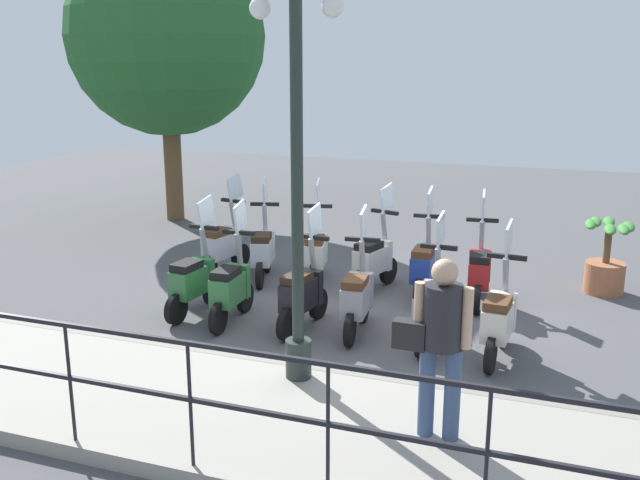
{
  "coord_description": "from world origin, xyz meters",
  "views": [
    {
      "loc": [
        -8.64,
        -2.68,
        3.33
      ],
      "look_at": [
        0.2,
        0.5,
        0.9
      ],
      "focal_mm": 40.0,
      "sensor_mm": 36.0,
      "label": 1
    }
  ],
  "objects_px": {
    "scooter_far_1": "(424,265)",
    "scooter_far_4": "(263,250)",
    "scooter_far_0": "(479,271)",
    "scooter_far_5": "(223,245)",
    "scooter_near_5": "(194,280)",
    "scooter_far_3": "(316,252)",
    "potted_palm": "(606,263)",
    "tree_large": "(166,36)",
    "scooter_near_4": "(231,287)",
    "scooter_near_1": "(431,306)",
    "lamp_post_near": "(297,203)",
    "scooter_near_3": "(303,292)",
    "scooter_far_2": "(374,259)",
    "pedestrian_with_bag": "(439,335)",
    "scooter_near_2": "(357,296)",
    "scooter_near_0": "(499,319)"
  },
  "relations": [
    {
      "from": "scooter_near_3",
      "to": "scooter_near_0",
      "type": "bearing_deg",
      "value": -85.16
    },
    {
      "from": "scooter_far_2",
      "to": "lamp_post_near",
      "type": "bearing_deg",
      "value": -161.41
    },
    {
      "from": "scooter_far_0",
      "to": "scooter_far_2",
      "type": "xyz_separation_m",
      "value": [
        0.07,
        1.52,
        0.0
      ]
    },
    {
      "from": "tree_large",
      "to": "scooter_near_1",
      "type": "relative_size",
      "value": 3.69
    },
    {
      "from": "scooter_near_0",
      "to": "scooter_far_1",
      "type": "height_order",
      "value": "same"
    },
    {
      "from": "scooter_far_2",
      "to": "scooter_far_3",
      "type": "relative_size",
      "value": 1.0
    },
    {
      "from": "scooter_far_3",
      "to": "potted_palm",
      "type": "bearing_deg",
      "value": -90.25
    },
    {
      "from": "potted_palm",
      "to": "scooter_near_5",
      "type": "distance_m",
      "value": 5.84
    },
    {
      "from": "scooter_far_4",
      "to": "scooter_far_5",
      "type": "distance_m",
      "value": 0.71
    },
    {
      "from": "scooter_near_4",
      "to": "scooter_far_4",
      "type": "distance_m",
      "value": 1.81
    },
    {
      "from": "scooter_far_1",
      "to": "scooter_far_4",
      "type": "bearing_deg",
      "value": 88.35
    },
    {
      "from": "scooter_near_2",
      "to": "scooter_near_3",
      "type": "bearing_deg",
      "value": 92.69
    },
    {
      "from": "potted_palm",
      "to": "scooter_far_3",
      "type": "bearing_deg",
      "value": 103.69
    },
    {
      "from": "scooter_far_2",
      "to": "scooter_far_4",
      "type": "relative_size",
      "value": 1.0
    },
    {
      "from": "scooter_near_2",
      "to": "scooter_far_4",
      "type": "distance_m",
      "value": 2.53
    },
    {
      "from": "pedestrian_with_bag",
      "to": "scooter_far_5",
      "type": "relative_size",
      "value": 1.03
    },
    {
      "from": "scooter_near_5",
      "to": "scooter_far_3",
      "type": "height_order",
      "value": "same"
    },
    {
      "from": "scooter_near_4",
      "to": "scooter_far_5",
      "type": "bearing_deg",
      "value": 27.86
    },
    {
      "from": "scooter_near_3",
      "to": "scooter_far_3",
      "type": "distance_m",
      "value": 1.88
    },
    {
      "from": "scooter_far_0",
      "to": "tree_large",
      "type": "bearing_deg",
      "value": 58.45
    },
    {
      "from": "scooter_near_2",
      "to": "scooter_far_2",
      "type": "distance_m",
      "value": 1.69
    },
    {
      "from": "lamp_post_near",
      "to": "scooter_near_5",
      "type": "bearing_deg",
      "value": 52.73
    },
    {
      "from": "tree_large",
      "to": "scooter_near_4",
      "type": "distance_m",
      "value": 7.06
    },
    {
      "from": "pedestrian_with_bag",
      "to": "scooter_near_3",
      "type": "relative_size",
      "value": 1.03
    },
    {
      "from": "lamp_post_near",
      "to": "scooter_near_2",
      "type": "xyz_separation_m",
      "value": [
        1.69,
        -0.11,
        -1.48
      ]
    },
    {
      "from": "lamp_post_near",
      "to": "scooter_near_3",
      "type": "bearing_deg",
      "value": 19.65
    },
    {
      "from": "scooter_near_2",
      "to": "scooter_far_1",
      "type": "height_order",
      "value": "same"
    },
    {
      "from": "scooter_far_5",
      "to": "scooter_near_0",
      "type": "bearing_deg",
      "value": -101.32
    },
    {
      "from": "potted_palm",
      "to": "scooter_far_4",
      "type": "distance_m",
      "value": 5.01
    },
    {
      "from": "lamp_post_near",
      "to": "scooter_far_3",
      "type": "xyz_separation_m",
      "value": [
        3.41,
        1.06,
        -1.48
      ]
    },
    {
      "from": "scooter_near_1",
      "to": "scooter_far_5",
      "type": "distance_m",
      "value": 3.97
    },
    {
      "from": "lamp_post_near",
      "to": "scooter_far_5",
      "type": "relative_size",
      "value": 2.67
    },
    {
      "from": "scooter_far_4",
      "to": "scooter_near_5",
      "type": "bearing_deg",
      "value": 155.43
    },
    {
      "from": "scooter_near_3",
      "to": "lamp_post_near",
      "type": "bearing_deg",
      "value": -153.07
    },
    {
      "from": "scooter_far_4",
      "to": "scooter_far_2",
      "type": "bearing_deg",
      "value": -103.62
    },
    {
      "from": "potted_palm",
      "to": "scooter_far_0",
      "type": "height_order",
      "value": "scooter_far_0"
    },
    {
      "from": "lamp_post_near",
      "to": "scooter_far_0",
      "type": "xyz_separation_m",
      "value": [
        3.28,
        -1.37,
        -1.48
      ]
    },
    {
      "from": "potted_palm",
      "to": "scooter_near_4",
      "type": "distance_m",
      "value": 5.38
    },
    {
      "from": "scooter_near_1",
      "to": "scooter_near_5",
      "type": "height_order",
      "value": "same"
    },
    {
      "from": "lamp_post_near",
      "to": "scooter_far_5",
      "type": "distance_m",
      "value": 4.46
    },
    {
      "from": "scooter_far_3",
      "to": "scooter_far_4",
      "type": "height_order",
      "value": "same"
    },
    {
      "from": "scooter_near_3",
      "to": "scooter_far_1",
      "type": "xyz_separation_m",
      "value": [
        1.69,
        -1.18,
        0.0
      ]
    },
    {
      "from": "scooter_far_3",
      "to": "lamp_post_near",
      "type": "bearing_deg",
      "value": -176.71
    },
    {
      "from": "scooter_near_5",
      "to": "scooter_far_4",
      "type": "relative_size",
      "value": 1.0
    },
    {
      "from": "scooter_far_0",
      "to": "scooter_far_5",
      "type": "distance_m",
      "value": 3.94
    },
    {
      "from": "scooter_far_4",
      "to": "scooter_far_1",
      "type": "bearing_deg",
      "value": -106.07
    },
    {
      "from": "potted_palm",
      "to": "scooter_near_4",
      "type": "bearing_deg",
      "value": 122.73
    },
    {
      "from": "scooter_far_1",
      "to": "scooter_far_5",
      "type": "distance_m",
      "value": 3.18
    },
    {
      "from": "scooter_near_2",
      "to": "scooter_near_4",
      "type": "relative_size",
      "value": 1.0
    },
    {
      "from": "lamp_post_near",
      "to": "scooter_near_1",
      "type": "height_order",
      "value": "lamp_post_near"
    }
  ]
}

